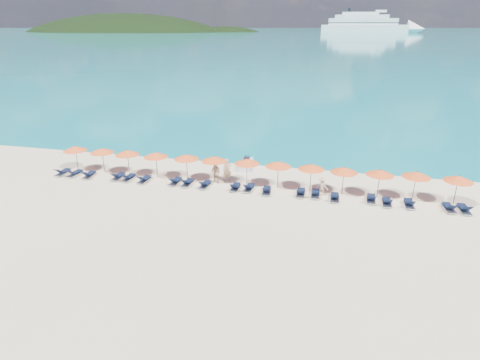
# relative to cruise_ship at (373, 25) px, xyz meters

# --- Properties ---
(ground) EXTENTS (1400.00, 1400.00, 0.00)m
(ground) POSITION_rel_cruise_ship_xyz_m (-46.10, -550.78, -9.31)
(ground) COLOR beige
(sea) EXTENTS (1600.00, 1300.00, 0.01)m
(sea) POSITION_rel_cruise_ship_xyz_m (-46.10, 109.22, -9.30)
(sea) COLOR #1FA9B2
(sea) RESTS_ON ground
(headland_main) EXTENTS (374.00, 242.00, 126.50)m
(headland_main) POSITION_rel_cruise_ship_xyz_m (-346.10, -10.78, -47.31)
(headland_main) COLOR black
(headland_main) RESTS_ON ground
(headland_small) EXTENTS (162.00, 126.00, 85.50)m
(headland_small) POSITION_rel_cruise_ship_xyz_m (-196.10, 9.22, -44.31)
(headland_small) COLOR black
(headland_small) RESTS_ON ground
(cruise_ship) EXTENTS (128.89, 23.51, 35.76)m
(cruise_ship) POSITION_rel_cruise_ship_xyz_m (0.00, 0.00, 0.00)
(cruise_ship) COLOR white
(cruise_ship) RESTS_ON ground
(jetski) EXTENTS (1.11, 2.65, 0.93)m
(jetski) POSITION_rel_cruise_ship_xyz_m (-46.96, -541.70, -8.92)
(jetski) COLOR silver
(jetski) RESTS_ON ground
(beachgoer_a) EXTENTS (0.85, 0.74, 1.95)m
(beachgoer_a) POSITION_rel_cruise_ship_xyz_m (-47.78, -545.28, -8.33)
(beachgoer_a) COLOR tan
(beachgoer_a) RESTS_ON ground
(beachgoer_b) EXTENTS (1.02, 0.78, 1.86)m
(beachgoer_b) POSITION_rel_cruise_ship_xyz_m (-48.54, -546.04, -8.38)
(beachgoer_b) COLOR tan
(beachgoer_b) RESTS_ON ground
(beachgoer_c) EXTENTS (1.05, 0.73, 1.48)m
(beachgoer_c) POSITION_rel_cruise_ship_xyz_m (-39.97, -546.50, -8.57)
(beachgoer_c) COLOR tan
(beachgoer_c) RESTS_ON ground
(umbrella_0) EXTENTS (2.10, 2.10, 2.28)m
(umbrella_0) POSITION_rel_cruise_ship_xyz_m (-61.56, -545.74, -7.29)
(umbrella_0) COLOR black
(umbrella_0) RESTS_ON ground
(umbrella_1) EXTENTS (2.10, 2.10, 2.28)m
(umbrella_1) POSITION_rel_cruise_ship_xyz_m (-58.92, -545.74, -7.29)
(umbrella_1) COLOR black
(umbrella_1) RESTS_ON ground
(umbrella_2) EXTENTS (2.10, 2.10, 2.28)m
(umbrella_2) POSITION_rel_cruise_ship_xyz_m (-56.50, -545.75, -7.29)
(umbrella_2) COLOR black
(umbrella_2) RESTS_ON ground
(umbrella_3) EXTENTS (2.10, 2.10, 2.28)m
(umbrella_3) POSITION_rel_cruise_ship_xyz_m (-53.86, -545.75, -7.29)
(umbrella_3) COLOR black
(umbrella_3) RESTS_ON ground
(umbrella_4) EXTENTS (2.10, 2.10, 2.28)m
(umbrella_4) POSITION_rel_cruise_ship_xyz_m (-51.16, -545.69, -7.29)
(umbrella_4) COLOR black
(umbrella_4) RESTS_ON ground
(umbrella_5) EXTENTS (2.10, 2.10, 2.28)m
(umbrella_5) POSITION_rel_cruise_ship_xyz_m (-48.79, -545.66, -7.29)
(umbrella_5) COLOR black
(umbrella_5) RESTS_ON ground
(umbrella_6) EXTENTS (2.10, 2.10, 2.28)m
(umbrella_6) POSITION_rel_cruise_ship_xyz_m (-46.03, -545.68, -7.29)
(umbrella_6) COLOR black
(umbrella_6) RESTS_ON ground
(umbrella_7) EXTENTS (2.10, 2.10, 2.28)m
(umbrella_7) POSITION_rel_cruise_ship_xyz_m (-43.48, -545.75, -7.29)
(umbrella_7) COLOR black
(umbrella_7) RESTS_ON ground
(umbrella_8) EXTENTS (2.10, 2.10, 2.28)m
(umbrella_8) POSITION_rel_cruise_ship_xyz_m (-40.91, -545.79, -7.29)
(umbrella_8) COLOR black
(umbrella_8) RESTS_ON ground
(umbrella_9) EXTENTS (2.10, 2.10, 2.28)m
(umbrella_9) POSITION_rel_cruise_ship_xyz_m (-38.45, -545.94, -7.29)
(umbrella_9) COLOR black
(umbrella_9) RESTS_ON ground
(umbrella_10) EXTENTS (2.10, 2.10, 2.28)m
(umbrella_10) POSITION_rel_cruise_ship_xyz_m (-35.86, -545.90, -7.29)
(umbrella_10) COLOR black
(umbrella_10) RESTS_ON ground
(umbrella_11) EXTENTS (2.10, 2.10, 2.28)m
(umbrella_11) POSITION_rel_cruise_ship_xyz_m (-33.31, -545.73, -7.29)
(umbrella_11) COLOR black
(umbrella_11) RESTS_ON ground
(umbrella_12) EXTENTS (2.10, 2.10, 2.28)m
(umbrella_12) POSITION_rel_cruise_ship_xyz_m (-30.53, -545.94, -7.29)
(umbrella_12) COLOR black
(umbrella_12) RESTS_ON ground
(lounger_0) EXTENTS (0.62, 1.70, 0.66)m
(lounger_0) POSITION_rel_cruise_ship_xyz_m (-62.13, -547.11, -9.07)
(lounger_0) COLOR silver
(lounger_0) RESTS_ON ground
(lounger_1) EXTENTS (0.78, 1.75, 0.66)m
(lounger_1) POSITION_rel_cruise_ship_xyz_m (-60.96, -547.12, -9.07)
(lounger_1) COLOR silver
(lounger_1) RESTS_ON ground
(lounger_2) EXTENTS (0.76, 1.75, 0.66)m
(lounger_2) POSITION_rel_cruise_ship_xyz_m (-59.53, -547.17, -9.07)
(lounger_2) COLOR silver
(lounger_2) RESTS_ON ground
(lounger_3) EXTENTS (0.64, 1.71, 0.66)m
(lounger_3) POSITION_rel_cruise_ship_xyz_m (-56.91, -546.95, -9.07)
(lounger_3) COLOR silver
(lounger_3) RESTS_ON ground
(lounger_4) EXTENTS (0.73, 1.74, 0.66)m
(lounger_4) POSITION_rel_cruise_ship_xyz_m (-55.93, -547.00, -9.07)
(lounger_4) COLOR silver
(lounger_4) RESTS_ON ground
(lounger_5) EXTENTS (0.69, 1.73, 0.66)m
(lounger_5) POSITION_rel_cruise_ship_xyz_m (-54.43, -547.08, -9.07)
(lounger_5) COLOR silver
(lounger_5) RESTS_ON ground
(lounger_6) EXTENTS (0.71, 1.73, 0.66)m
(lounger_6) POSITION_rel_cruise_ship_xyz_m (-51.76, -546.88, -9.07)
(lounger_6) COLOR silver
(lounger_6) RESTS_ON ground
(lounger_7) EXTENTS (0.70, 1.73, 0.66)m
(lounger_7) POSITION_rel_cruise_ship_xyz_m (-50.70, -546.91, -9.07)
(lounger_7) COLOR silver
(lounger_7) RESTS_ON ground
(lounger_8) EXTENTS (0.73, 1.74, 0.66)m
(lounger_8) POSITION_rel_cruise_ship_xyz_m (-49.17, -546.99, -9.07)
(lounger_8) COLOR silver
(lounger_8) RESTS_ON ground
(lounger_9) EXTENTS (0.64, 1.71, 0.66)m
(lounger_9) POSITION_rel_cruise_ship_xyz_m (-46.69, -546.95, -9.07)
(lounger_9) COLOR silver
(lounger_9) RESTS_ON ground
(lounger_10) EXTENTS (0.76, 1.75, 0.66)m
(lounger_10) POSITION_rel_cruise_ship_xyz_m (-45.59, -546.83, -9.07)
(lounger_10) COLOR silver
(lounger_10) RESTS_ON ground
(lounger_11) EXTENTS (0.77, 1.75, 0.66)m
(lounger_11) POSITION_rel_cruise_ship_xyz_m (-44.14, -547.06, -9.07)
(lounger_11) COLOR silver
(lounger_11) RESTS_ON ground
(lounger_12) EXTENTS (0.64, 1.71, 0.66)m
(lounger_12) POSITION_rel_cruise_ship_xyz_m (-41.53, -546.89, -9.07)
(lounger_12) COLOR silver
(lounger_12) RESTS_ON ground
(lounger_13) EXTENTS (0.66, 1.71, 0.66)m
(lounger_13) POSITION_rel_cruise_ship_xyz_m (-40.42, -546.83, -9.07)
(lounger_13) COLOR silver
(lounger_13) RESTS_ON ground
(lounger_14) EXTENTS (0.64, 1.71, 0.66)m
(lounger_14) POSITION_rel_cruise_ship_xyz_m (-38.97, -547.19, -9.07)
(lounger_14) COLOR silver
(lounger_14) RESTS_ON ground
(lounger_15) EXTENTS (0.71, 1.73, 0.66)m
(lounger_15) POSITION_rel_cruise_ship_xyz_m (-36.35, -546.82, -9.07)
(lounger_15) COLOR silver
(lounger_15) RESTS_ON ground
(lounger_16) EXTENTS (0.64, 1.71, 0.66)m
(lounger_16) POSITION_rel_cruise_ship_xyz_m (-35.27, -547.16, -9.07)
(lounger_16) COLOR silver
(lounger_16) RESTS_ON ground
(lounger_17) EXTENTS (0.63, 1.70, 0.66)m
(lounger_17) POSITION_rel_cruise_ship_xyz_m (-33.74, -547.07, -9.07)
(lounger_17) COLOR silver
(lounger_17) RESTS_ON ground
(lounger_18) EXTENTS (0.78, 1.75, 0.66)m
(lounger_18) POSITION_rel_cruise_ship_xyz_m (-31.10, -547.15, -9.07)
(lounger_18) COLOR silver
(lounger_18) RESTS_ON ground
(lounger_19) EXTENTS (0.70, 1.73, 0.66)m
(lounger_19) POSITION_rel_cruise_ship_xyz_m (-30.13, -547.15, -9.07)
(lounger_19) COLOR silver
(lounger_19) RESTS_ON ground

